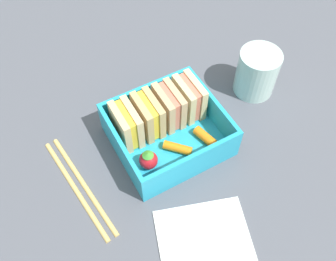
# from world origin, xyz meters

# --- Properties ---
(ground_plane) EXTENTS (1.20, 1.20, 0.02)m
(ground_plane) POSITION_xyz_m (0.00, 0.00, -0.01)
(ground_plane) COLOR #4E5059
(bento_tray) EXTENTS (0.16, 0.14, 0.01)m
(bento_tray) POSITION_xyz_m (0.00, 0.00, 0.01)
(bento_tray) COLOR #229DC0
(bento_tray) RESTS_ON ground_plane
(bento_rim) EXTENTS (0.16, 0.14, 0.05)m
(bento_rim) POSITION_xyz_m (0.00, 0.00, 0.03)
(bento_rim) COLOR #229DC0
(bento_rim) RESTS_ON bento_tray
(sandwich_left) EXTENTS (0.03, 0.06, 0.06)m
(sandwich_left) POSITION_xyz_m (-0.05, 0.03, 0.04)
(sandwich_left) COLOR #D7B580
(sandwich_left) RESTS_ON bento_tray
(sandwich_center_left) EXTENTS (0.03, 0.06, 0.06)m
(sandwich_center_left) POSITION_xyz_m (-0.02, 0.03, 0.04)
(sandwich_center_left) COLOR tan
(sandwich_center_left) RESTS_ON bento_tray
(sandwich_center) EXTENTS (0.03, 0.06, 0.06)m
(sandwich_center) POSITION_xyz_m (0.02, 0.03, 0.04)
(sandwich_center) COLOR tan
(sandwich_center) RESTS_ON bento_tray
(sandwich_center_right) EXTENTS (0.03, 0.06, 0.06)m
(sandwich_center_right) POSITION_xyz_m (0.05, 0.03, 0.04)
(sandwich_center_right) COLOR #D4C08A
(sandwich_center_right) RESTS_ON bento_tray
(strawberry_far_left) EXTENTS (0.03, 0.03, 0.03)m
(strawberry_far_left) POSITION_xyz_m (-0.05, -0.03, 0.03)
(strawberry_far_left) COLOR red
(strawberry_far_left) RESTS_ON bento_tray
(carrot_stick_left) EXTENTS (0.04, 0.04, 0.01)m
(carrot_stick_left) POSITION_xyz_m (0.00, -0.03, 0.02)
(carrot_stick_left) COLOR orange
(carrot_stick_left) RESTS_ON bento_tray
(carrot_stick_far_left) EXTENTS (0.02, 0.04, 0.01)m
(carrot_stick_far_left) POSITION_xyz_m (0.05, -0.03, 0.02)
(carrot_stick_far_left) COLOR orange
(carrot_stick_far_left) RESTS_ON bento_tray
(chopstick_pair) EXTENTS (0.04, 0.18, 0.01)m
(chopstick_pair) POSITION_xyz_m (-0.15, -0.01, 0.00)
(chopstick_pair) COLOR tan
(chopstick_pair) RESTS_ON ground_plane
(drinking_glass) EXTENTS (0.07, 0.07, 0.08)m
(drinking_glass) POSITION_xyz_m (0.17, 0.02, 0.04)
(drinking_glass) COLOR silver
(drinking_glass) RESTS_ON ground_plane
(folded_napkin) EXTENTS (0.14, 0.13, 0.00)m
(folded_napkin) POSITION_xyz_m (-0.03, -0.15, 0.00)
(folded_napkin) COLOR white
(folded_napkin) RESTS_ON ground_plane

